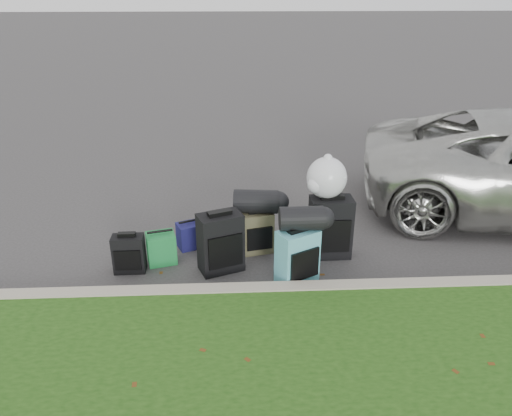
{
  "coord_description": "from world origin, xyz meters",
  "views": [
    {
      "loc": [
        -0.39,
        -5.63,
        3.19
      ],
      "look_at": [
        -0.1,
        0.2,
        0.55
      ],
      "focal_mm": 35.0,
      "sensor_mm": 36.0,
      "label": 1
    }
  ],
  "objects_px": {
    "suitcase_small_black": "(129,254)",
    "tote_green": "(161,248)",
    "suitcase_large_black_right": "(330,227)",
    "tote_navy": "(190,235)",
    "suitcase_large_black_left": "(221,243)",
    "suitcase_teal": "(297,257)",
    "suitcase_olive": "(257,232)"
  },
  "relations": [
    {
      "from": "suitcase_large_black_left",
      "to": "suitcase_teal",
      "type": "relative_size",
      "value": 1.12
    },
    {
      "from": "suitcase_teal",
      "to": "tote_green",
      "type": "relative_size",
      "value": 1.68
    },
    {
      "from": "tote_navy",
      "to": "suitcase_small_black",
      "type": "bearing_deg",
      "value": -163.02
    },
    {
      "from": "suitcase_teal",
      "to": "suitcase_olive",
      "type": "bearing_deg",
      "value": 91.84
    },
    {
      "from": "suitcase_teal",
      "to": "suitcase_large_black_right",
      "type": "xyz_separation_m",
      "value": [
        0.49,
        0.6,
        0.07
      ]
    },
    {
      "from": "tote_green",
      "to": "tote_navy",
      "type": "height_order",
      "value": "tote_green"
    },
    {
      "from": "suitcase_olive",
      "to": "tote_green",
      "type": "height_order",
      "value": "suitcase_olive"
    },
    {
      "from": "suitcase_teal",
      "to": "suitcase_large_black_left",
      "type": "bearing_deg",
      "value": 132.64
    },
    {
      "from": "suitcase_large_black_right",
      "to": "suitcase_olive",
      "type": "bearing_deg",
      "value": 169.89
    },
    {
      "from": "tote_green",
      "to": "tote_navy",
      "type": "bearing_deg",
      "value": 34.28
    },
    {
      "from": "suitcase_small_black",
      "to": "suitcase_teal",
      "type": "relative_size",
      "value": 0.71
    },
    {
      "from": "suitcase_large_black_right",
      "to": "tote_green",
      "type": "xyz_separation_m",
      "value": [
        -2.11,
        -0.08,
        -0.2
      ]
    },
    {
      "from": "suitcase_olive",
      "to": "suitcase_large_black_right",
      "type": "distance_m",
      "value": 0.94
    },
    {
      "from": "suitcase_large_black_left",
      "to": "suitcase_teal",
      "type": "height_order",
      "value": "suitcase_large_black_left"
    },
    {
      "from": "suitcase_small_black",
      "to": "suitcase_large_black_right",
      "type": "distance_m",
      "value": 2.49
    },
    {
      "from": "suitcase_large_black_left",
      "to": "suitcase_teal",
      "type": "xyz_separation_m",
      "value": [
        0.88,
        -0.31,
        -0.04
      ]
    },
    {
      "from": "suitcase_small_black",
      "to": "suitcase_large_black_right",
      "type": "height_order",
      "value": "suitcase_large_black_right"
    },
    {
      "from": "suitcase_small_black",
      "to": "tote_green",
      "type": "relative_size",
      "value": 1.2
    },
    {
      "from": "suitcase_olive",
      "to": "suitcase_large_black_right",
      "type": "relative_size",
      "value": 0.7
    },
    {
      "from": "tote_navy",
      "to": "suitcase_large_black_left",
      "type": "bearing_deg",
      "value": -77.73
    },
    {
      "from": "suitcase_large_black_left",
      "to": "tote_green",
      "type": "relative_size",
      "value": 1.89
    },
    {
      "from": "tote_navy",
      "to": "tote_green",
      "type": "bearing_deg",
      "value": -153.72
    },
    {
      "from": "suitcase_small_black",
      "to": "suitcase_olive",
      "type": "bearing_deg",
      "value": 13.94
    },
    {
      "from": "suitcase_large_black_left",
      "to": "tote_navy",
      "type": "relative_size",
      "value": 2.17
    },
    {
      "from": "suitcase_large_black_right",
      "to": "tote_navy",
      "type": "distance_m",
      "value": 1.82
    },
    {
      "from": "suitcase_large_black_left",
      "to": "tote_green",
      "type": "bearing_deg",
      "value": 142.85
    },
    {
      "from": "suitcase_small_black",
      "to": "tote_green",
      "type": "bearing_deg",
      "value": 27.23
    },
    {
      "from": "suitcase_large_black_left",
      "to": "tote_navy",
      "type": "height_order",
      "value": "suitcase_large_black_left"
    },
    {
      "from": "suitcase_olive",
      "to": "tote_navy",
      "type": "xyz_separation_m",
      "value": [
        -0.87,
        0.16,
        -0.11
      ]
    },
    {
      "from": "suitcase_teal",
      "to": "tote_navy",
      "type": "bearing_deg",
      "value": 117.08
    },
    {
      "from": "suitcase_teal",
      "to": "suitcase_large_black_right",
      "type": "height_order",
      "value": "suitcase_large_black_right"
    },
    {
      "from": "suitcase_small_black",
      "to": "suitcase_large_black_right",
      "type": "relative_size",
      "value": 0.6
    }
  ]
}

